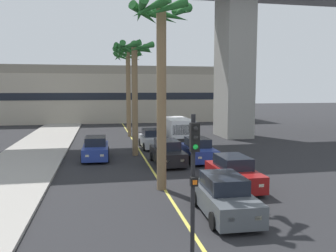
{
  "coord_description": "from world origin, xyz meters",
  "views": [
    {
      "loc": [
        -2.98,
        -1.36,
        4.86
      ],
      "look_at": [
        0.0,
        14.0,
        3.2
      ],
      "focal_mm": 37.18,
      "sensor_mm": 36.0,
      "label": 1
    }
  ],
  "objects_px": {
    "palm_tree_near_median": "(128,60)",
    "car_queue_third": "(224,197)",
    "car_queue_front": "(152,139)",
    "palm_tree_farthest_median": "(162,45)",
    "palm_tree_mid_median": "(127,65)",
    "delivery_van": "(177,131)",
    "palm_tree_far_median": "(134,68)",
    "car_queue_second": "(233,173)",
    "traffic_light_median_near": "(194,170)",
    "car_queue_fourth": "(198,150)",
    "car_queue_fifth": "(167,153)",
    "car_queue_sixth": "(96,149)"
  },
  "relations": [
    {
      "from": "palm_tree_near_median",
      "to": "palm_tree_far_median",
      "type": "bearing_deg",
      "value": -92.27
    },
    {
      "from": "car_queue_sixth",
      "to": "palm_tree_farthest_median",
      "type": "xyz_separation_m",
      "value": [
        3.25,
        -8.14,
        6.22
      ]
    },
    {
      "from": "car_queue_second",
      "to": "palm_tree_far_median",
      "type": "relative_size",
      "value": 0.49
    },
    {
      "from": "palm_tree_farthest_median",
      "to": "car_queue_third",
      "type": "bearing_deg",
      "value": -65.9
    },
    {
      "from": "car_queue_second",
      "to": "car_queue_sixth",
      "type": "height_order",
      "value": "same"
    },
    {
      "from": "palm_tree_far_median",
      "to": "palm_tree_farthest_median",
      "type": "height_order",
      "value": "palm_tree_farthest_median"
    },
    {
      "from": "traffic_light_median_near",
      "to": "car_queue_second",
      "type": "bearing_deg",
      "value": 60.73
    },
    {
      "from": "car_queue_sixth",
      "to": "car_queue_fourth",
      "type": "bearing_deg",
      "value": -15.9
    },
    {
      "from": "car_queue_front",
      "to": "car_queue_sixth",
      "type": "relative_size",
      "value": 1.0
    },
    {
      "from": "delivery_van",
      "to": "traffic_light_median_near",
      "type": "height_order",
      "value": "traffic_light_median_near"
    },
    {
      "from": "car_queue_sixth",
      "to": "palm_tree_farthest_median",
      "type": "height_order",
      "value": "palm_tree_farthest_median"
    },
    {
      "from": "palm_tree_far_median",
      "to": "traffic_light_median_near",
      "type": "bearing_deg",
      "value": -90.1
    },
    {
      "from": "delivery_van",
      "to": "traffic_light_median_near",
      "type": "bearing_deg",
      "value": -101.24
    },
    {
      "from": "car_queue_front",
      "to": "car_queue_fifth",
      "type": "xyz_separation_m",
      "value": [
        0.08,
        -6.48,
        0.0
      ]
    },
    {
      "from": "car_queue_fifth",
      "to": "delivery_van",
      "type": "distance_m",
      "value": 7.6
    },
    {
      "from": "car_queue_third",
      "to": "palm_tree_near_median",
      "type": "xyz_separation_m",
      "value": [
        -1.76,
        23.28,
        7.06
      ]
    },
    {
      "from": "car_queue_third",
      "to": "palm_tree_far_median",
      "type": "bearing_deg",
      "value": 99.58
    },
    {
      "from": "car_queue_third",
      "to": "palm_tree_near_median",
      "type": "height_order",
      "value": "palm_tree_near_median"
    },
    {
      "from": "delivery_van",
      "to": "palm_tree_mid_median",
      "type": "relative_size",
      "value": 0.57
    },
    {
      "from": "car_queue_second",
      "to": "palm_tree_farthest_median",
      "type": "bearing_deg",
      "value": 174.3
    },
    {
      "from": "car_queue_second",
      "to": "car_queue_front",
      "type": "bearing_deg",
      "value": 100.35
    },
    {
      "from": "car_queue_fifth",
      "to": "delivery_van",
      "type": "xyz_separation_m",
      "value": [
        2.23,
        7.25,
        0.57
      ]
    },
    {
      "from": "palm_tree_near_median",
      "to": "car_queue_third",
      "type": "bearing_deg",
      "value": -85.68
    },
    {
      "from": "car_queue_front",
      "to": "palm_tree_far_median",
      "type": "height_order",
      "value": "palm_tree_far_median"
    },
    {
      "from": "car_queue_fifth",
      "to": "palm_tree_mid_median",
      "type": "height_order",
      "value": "palm_tree_mid_median"
    },
    {
      "from": "car_queue_fourth",
      "to": "traffic_light_median_near",
      "type": "xyz_separation_m",
      "value": [
        -4.04,
        -13.67,
        1.99
      ]
    },
    {
      "from": "car_queue_third",
      "to": "palm_tree_far_median",
      "type": "distance_m",
      "value": 14.22
    },
    {
      "from": "palm_tree_farthest_median",
      "to": "palm_tree_far_median",
      "type": "bearing_deg",
      "value": 92.66
    },
    {
      "from": "palm_tree_near_median",
      "to": "car_queue_front",
      "type": "bearing_deg",
      "value": -80.0
    },
    {
      "from": "palm_tree_far_median",
      "to": "car_queue_second",
      "type": "bearing_deg",
      "value": -66.91
    },
    {
      "from": "car_queue_third",
      "to": "car_queue_sixth",
      "type": "height_order",
      "value": "same"
    },
    {
      "from": "car_queue_third",
      "to": "palm_tree_farthest_median",
      "type": "height_order",
      "value": "palm_tree_farthest_median"
    },
    {
      "from": "delivery_van",
      "to": "palm_tree_farthest_median",
      "type": "xyz_separation_m",
      "value": [
        -3.59,
        -12.83,
        5.65
      ]
    },
    {
      "from": "car_queue_fourth",
      "to": "palm_tree_mid_median",
      "type": "xyz_separation_m",
      "value": [
        -3.37,
        18.36,
        6.91
      ]
    },
    {
      "from": "palm_tree_near_median",
      "to": "palm_tree_mid_median",
      "type": "relative_size",
      "value": 1.0
    },
    {
      "from": "car_queue_front",
      "to": "traffic_light_median_near",
      "type": "distance_m",
      "value": 19.72
    },
    {
      "from": "car_queue_third",
      "to": "car_queue_sixth",
      "type": "distance_m",
      "value": 13.07
    },
    {
      "from": "car_queue_second",
      "to": "delivery_van",
      "type": "height_order",
      "value": "delivery_van"
    },
    {
      "from": "car_queue_fourth",
      "to": "car_queue_fifth",
      "type": "relative_size",
      "value": 0.99
    },
    {
      "from": "traffic_light_median_near",
      "to": "palm_tree_farthest_median",
      "type": "xyz_separation_m",
      "value": [
        0.44,
        7.48,
        4.22
      ]
    },
    {
      "from": "palm_tree_farthest_median",
      "to": "traffic_light_median_near",
      "type": "bearing_deg",
      "value": -93.4
    },
    {
      "from": "traffic_light_median_near",
      "to": "palm_tree_mid_median",
      "type": "xyz_separation_m",
      "value": [
        0.67,
        32.03,
        4.91
      ]
    },
    {
      "from": "car_queue_third",
      "to": "car_queue_second",
      "type": "bearing_deg",
      "value": 63.37
    },
    {
      "from": "car_queue_fourth",
      "to": "car_queue_sixth",
      "type": "bearing_deg",
      "value": 164.1
    },
    {
      "from": "car_queue_front",
      "to": "palm_tree_mid_median",
      "type": "relative_size",
      "value": 0.45
    },
    {
      "from": "car_queue_front",
      "to": "palm_tree_farthest_median",
      "type": "xyz_separation_m",
      "value": [
        -1.28,
        -12.07,
        6.22
      ]
    },
    {
      "from": "palm_tree_far_median",
      "to": "palm_tree_farthest_median",
      "type": "distance_m",
      "value": 8.97
    },
    {
      "from": "car_queue_second",
      "to": "car_queue_third",
      "type": "xyz_separation_m",
      "value": [
        -1.79,
        -3.57,
        0.0
      ]
    },
    {
      "from": "delivery_van",
      "to": "palm_tree_mid_median",
      "type": "distance_m",
      "value": 13.75
    },
    {
      "from": "car_queue_second",
      "to": "car_queue_fourth",
      "type": "bearing_deg",
      "value": 89.63
    }
  ]
}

